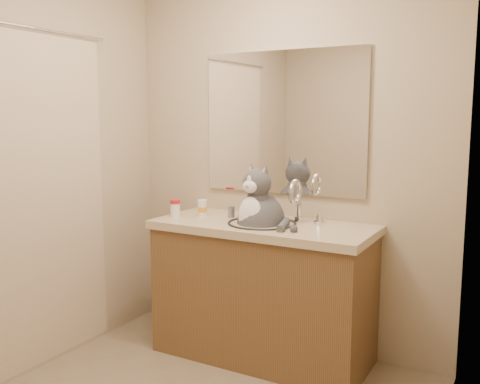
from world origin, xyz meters
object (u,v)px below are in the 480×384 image
object	(u,v)px
pill_bottle_orange	(202,208)
pill_bottle_redcap	(175,208)
grey_canister	(231,212)
cat	(260,219)

from	to	relation	value
pill_bottle_orange	pill_bottle_redcap	bearing A→B (deg)	-140.41
pill_bottle_redcap	pill_bottle_orange	world-z (taller)	pill_bottle_redcap
pill_bottle_orange	grey_canister	distance (m)	0.20
cat	grey_canister	xyz separation A→B (m)	(-0.25, 0.08, 0.01)
pill_bottle_orange	grey_canister	size ratio (longest dim) A/B	1.44
cat	pill_bottle_orange	world-z (taller)	cat
pill_bottle_orange	grey_canister	world-z (taller)	pill_bottle_orange
cat	grey_canister	world-z (taller)	cat
pill_bottle_redcap	pill_bottle_orange	size ratio (longest dim) A/B	1.05
pill_bottle_redcap	pill_bottle_orange	bearing A→B (deg)	39.59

